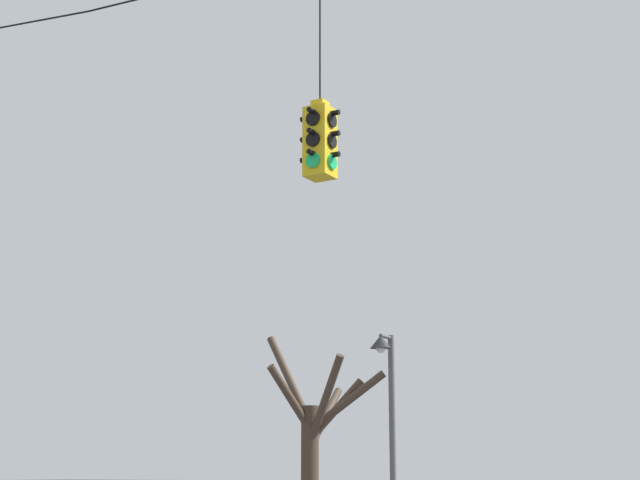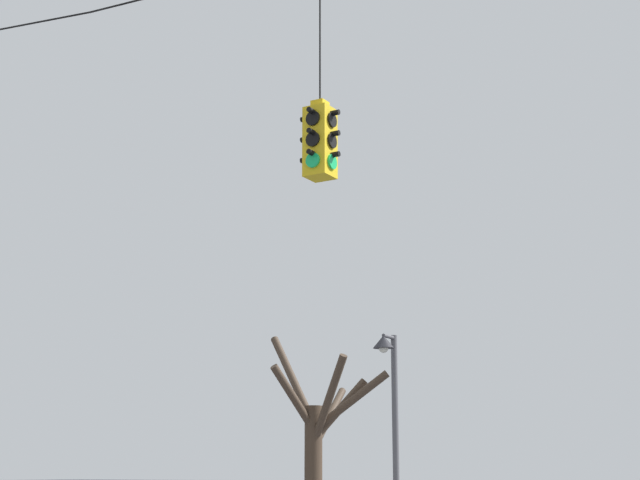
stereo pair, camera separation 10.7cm
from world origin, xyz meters
TOP-DOWN VIEW (x-y plane):
  - traffic_light_near_left_pole at (1.10, 0.50)m, footprint 0.58×0.58m
  - street_lamp at (-0.94, 6.53)m, footprint 0.40×0.70m
  - bare_tree at (-3.11, 7.52)m, footprint 2.84×3.26m

SIDE VIEW (x-z plane):
  - bare_tree at x=-3.11m, z-range -0.08..4.33m
  - street_lamp at x=-0.94m, z-range 0.81..4.88m
  - traffic_light_near_left_pole at x=1.10m, z-range 4.13..7.44m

